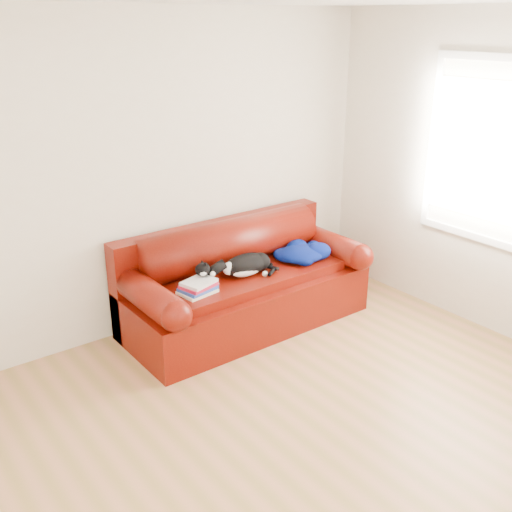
{
  "coord_description": "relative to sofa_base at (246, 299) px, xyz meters",
  "views": [
    {
      "loc": [
        -2.11,
        -2.29,
        2.49
      ],
      "look_at": [
        0.64,
        1.35,
        0.68
      ],
      "focal_mm": 42.0,
      "sensor_mm": 36.0,
      "label": 1
    }
  ],
  "objects": [
    {
      "name": "ground",
      "position": [
        -0.64,
        -1.49,
        -0.24
      ],
      "size": [
        4.5,
        4.5,
        0.0
      ],
      "primitive_type": "plane",
      "color": "olive",
      "rests_on": "ground"
    },
    {
      "name": "blanket",
      "position": [
        0.55,
        -0.09,
        0.33
      ],
      "size": [
        0.49,
        0.42,
        0.15
      ],
      "rotation": [
        0.0,
        0.0,
        -0.07
      ],
      "color": "#020E4A",
      "rests_on": "sofa_base"
    },
    {
      "name": "sofa_base",
      "position": [
        0.0,
        0.0,
        0.0
      ],
      "size": [
        2.1,
        0.9,
        0.5
      ],
      "color": "#3D0302",
      "rests_on": "ground"
    },
    {
      "name": "sofa_back",
      "position": [
        0.0,
        0.24,
        0.3
      ],
      "size": [
        2.1,
        1.01,
        0.88
      ],
      "color": "#3D0302",
      "rests_on": "ground"
    },
    {
      "name": "room_shell",
      "position": [
        -0.52,
        -1.48,
        1.43
      ],
      "size": [
        4.52,
        4.02,
        2.61
      ],
      "color": "beige",
      "rests_on": "ground"
    },
    {
      "name": "book_stack",
      "position": [
        -0.55,
        -0.13,
        0.31
      ],
      "size": [
        0.3,
        0.25,
        0.1
      ],
      "rotation": [
        0.0,
        0.0,
        0.21
      ],
      "color": "#ECEBCC",
      "rests_on": "sofa_base"
    },
    {
      "name": "cat",
      "position": [
        -0.05,
        -0.07,
        0.35
      ],
      "size": [
        0.59,
        0.31,
        0.22
      ],
      "rotation": [
        0.0,
        0.0,
        -0.19
      ],
      "color": "black",
      "rests_on": "sofa_base"
    }
  ]
}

